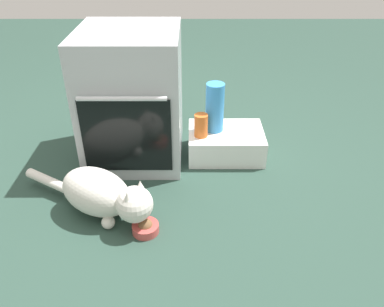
{
  "coord_description": "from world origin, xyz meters",
  "views": [
    {
      "loc": [
        0.27,
        -1.7,
        1.31
      ],
      "look_at": [
        0.26,
        -0.01,
        0.25
      ],
      "focal_mm": 36.19,
      "sensor_mm": 36.0,
      "label": 1
    }
  ],
  "objects_px": {
    "pantry_cabinet": "(227,143)",
    "water_bottle": "(216,108)",
    "cat": "(104,194)",
    "sauce_jar": "(202,126)",
    "food_bowl": "(147,227)",
    "oven": "(134,97)"
  },
  "relations": [
    {
      "from": "cat",
      "to": "sauce_jar",
      "type": "height_order",
      "value": "sauce_jar"
    },
    {
      "from": "oven",
      "to": "pantry_cabinet",
      "type": "xyz_separation_m",
      "value": [
        0.56,
        -0.01,
        -0.3
      ]
    },
    {
      "from": "cat",
      "to": "sauce_jar",
      "type": "relative_size",
      "value": 5.28
    },
    {
      "from": "water_bottle",
      "to": "pantry_cabinet",
      "type": "bearing_deg",
      "value": -16.08
    },
    {
      "from": "food_bowl",
      "to": "cat",
      "type": "distance_m",
      "value": 0.27
    },
    {
      "from": "pantry_cabinet",
      "to": "sauce_jar",
      "type": "distance_m",
      "value": 0.23
    },
    {
      "from": "oven",
      "to": "pantry_cabinet",
      "type": "relative_size",
      "value": 1.68
    },
    {
      "from": "food_bowl",
      "to": "sauce_jar",
      "type": "distance_m",
      "value": 0.73
    },
    {
      "from": "oven",
      "to": "pantry_cabinet",
      "type": "distance_m",
      "value": 0.64
    },
    {
      "from": "water_bottle",
      "to": "sauce_jar",
      "type": "bearing_deg",
      "value": -136.72
    },
    {
      "from": "pantry_cabinet",
      "to": "food_bowl",
      "type": "relative_size",
      "value": 3.56
    },
    {
      "from": "oven",
      "to": "food_bowl",
      "type": "relative_size",
      "value": 5.98
    },
    {
      "from": "oven",
      "to": "sauce_jar",
      "type": "xyz_separation_m",
      "value": [
        0.4,
        -0.07,
        -0.15
      ]
    },
    {
      "from": "pantry_cabinet",
      "to": "food_bowl",
      "type": "height_order",
      "value": "pantry_cabinet"
    },
    {
      "from": "food_bowl",
      "to": "sauce_jar",
      "type": "relative_size",
      "value": 0.92
    },
    {
      "from": "pantry_cabinet",
      "to": "sauce_jar",
      "type": "bearing_deg",
      "value": -160.16
    },
    {
      "from": "pantry_cabinet",
      "to": "water_bottle",
      "type": "xyz_separation_m",
      "value": [
        -0.07,
        0.02,
        0.23
      ]
    },
    {
      "from": "cat",
      "to": "water_bottle",
      "type": "distance_m",
      "value": 0.85
    },
    {
      "from": "food_bowl",
      "to": "water_bottle",
      "type": "relative_size",
      "value": 0.43
    },
    {
      "from": "pantry_cabinet",
      "to": "cat",
      "type": "distance_m",
      "value": 0.87
    },
    {
      "from": "food_bowl",
      "to": "water_bottle",
      "type": "distance_m",
      "value": 0.86
    },
    {
      "from": "oven",
      "to": "sauce_jar",
      "type": "relative_size",
      "value": 5.52
    }
  ]
}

